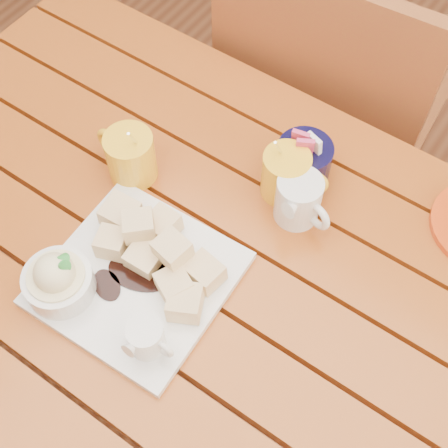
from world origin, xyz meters
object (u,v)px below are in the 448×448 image
Objects in this scene: coffee_mug_right at (287,174)px; chair_far at (327,108)px; coffee_mug_left at (130,155)px; dessert_plate at (120,276)px; table at (187,276)px.

coffee_mug_right is 0.14× the size of chair_far.
dessert_plate is at bearing -51.23° from coffee_mug_left.
table is at bearing 71.66° from dessert_plate.
coffee_mug_left is at bearing 71.08° from chair_far.
chair_far is at bearing 89.30° from dessert_plate.
chair_far reaches higher than coffee_mug_left.
coffee_mug_left is at bearing -168.36° from coffee_mug_right.
dessert_plate is 2.02× the size of coffee_mug_left.
coffee_mug_right is (0.11, 0.29, 0.02)m from dessert_plate.
coffee_mug_left is (-0.12, 0.18, 0.02)m from dessert_plate.
table is 1.26× the size of chair_far.
table is 8.72× the size of coffee_mug_left.
coffee_mug_right is at bearing 67.55° from table.
coffee_mug_right is (0.08, 0.19, 0.15)m from table.
coffee_mug_right is at bearing 100.78° from chair_far.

